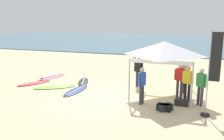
{
  "coord_description": "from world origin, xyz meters",
  "views": [
    {
      "loc": [
        3.93,
        -10.72,
        3.81
      ],
      "look_at": [
        -0.41,
        1.92,
        1.0
      ],
      "focal_mm": 38.8,
      "sensor_mm": 36.0,
      "label": 1
    }
  ],
  "objects": [
    {
      "name": "surfboard_pink",
      "position": [
        -4.98,
        2.87,
        0.04
      ],
      "size": [
        1.17,
        2.27,
        0.19
      ],
      "color": "pink",
      "rests_on": "ground"
    },
    {
      "name": "canopy_tent",
      "position": [
        2.53,
        1.32,
        2.39
      ],
      "size": [
        2.92,
        2.92,
        2.75
      ],
      "color": "#B7B7BC",
      "rests_on": "ground"
    },
    {
      "name": "gear_bag_on_sand",
      "position": [
        2.87,
        -0.8,
        0.14
      ],
      "size": [
        0.64,
        0.41,
        0.28
      ],
      "primitive_type": "cube",
      "rotation": [
        0.0,
        0.0,
        2.99
      ],
      "color": "black",
      "rests_on": "ground"
    },
    {
      "name": "person_black",
      "position": [
        0.98,
        2.52,
        0.99
      ],
      "size": [
        0.54,
        0.3,
        1.71
      ],
      "color": "#2D2D33",
      "rests_on": "ground"
    },
    {
      "name": "person_yellow",
      "position": [
        3.72,
        0.72,
        0.99
      ],
      "size": [
        0.51,
        0.35,
        1.71
      ],
      "color": "black",
      "rests_on": "ground"
    },
    {
      "name": "sea",
      "position": [
        0.0,
        32.38,
        0.05
      ],
      "size": [
        80.0,
        36.0,
        0.1
      ],
      "primitive_type": "cube",
      "color": "teal",
      "rests_on": "ground"
    },
    {
      "name": "surfboard_black",
      "position": [
        -2.43,
        2.35,
        0.04
      ],
      "size": [
        1.25,
        2.18,
        0.19
      ],
      "color": "black",
      "rests_on": "ground"
    },
    {
      "name": "ground_plane",
      "position": [
        0.0,
        0.0,
        0.0
      ],
      "size": [
        80.0,
        80.0,
        0.0
      ],
      "primitive_type": "plane",
      "color": "beige"
    },
    {
      "name": "gear_bag_by_pole",
      "position": [
        2.91,
        -0.78,
        0.14
      ],
      "size": [
        0.66,
        0.64,
        0.28
      ],
      "primitive_type": "cube",
      "rotation": [
        0.0,
        0.0,
        0.73
      ],
      "color": "#232328",
      "rests_on": "ground"
    },
    {
      "name": "gear_bag_near_tent",
      "position": [
        3.53,
        0.09,
        0.14
      ],
      "size": [
        0.61,
        0.34,
        0.28
      ],
      "primitive_type": "cube",
      "rotation": [
        0.0,
        0.0,
        3.1
      ],
      "color": "#232328",
      "rests_on": "ground"
    },
    {
      "name": "person_grey",
      "position": [
        3.47,
        1.95,
        0.99
      ],
      "size": [
        0.4,
        0.43,
        1.71
      ],
      "color": "#383842",
      "rests_on": "ground"
    },
    {
      "name": "surfboard_red",
      "position": [
        -5.1,
        1.1,
        0.04
      ],
      "size": [
        1.49,
        2.11,
        0.19
      ],
      "color": "red",
      "rests_on": "ground"
    },
    {
      "name": "banner_flag",
      "position": [
        4.61,
        -0.85,
        1.57
      ],
      "size": [
        0.6,
        0.36,
        3.4
      ],
      "color": "#99999E",
      "rests_on": "ground"
    },
    {
      "name": "surfboard_navy",
      "position": [
        -2.0,
        0.53,
        0.04
      ],
      "size": [
        0.72,
        2.36,
        0.19
      ],
      "color": "navy",
      "rests_on": "ground"
    },
    {
      "name": "person_red",
      "position": [
        3.34,
        1.2,
        0.99
      ],
      "size": [
        0.55,
        0.26,
        1.71
      ],
      "color": "#383842",
      "rests_on": "ground"
    },
    {
      "name": "surfboard_lime",
      "position": [
        -3.43,
        0.75,
        0.04
      ],
      "size": [
        2.29,
        1.87,
        0.19
      ],
      "color": "#7AD12D",
      "rests_on": "ground"
    },
    {
      "name": "person_blue",
      "position": [
        1.78,
        -0.32,
        0.99
      ],
      "size": [
        0.32,
        0.53,
        1.71
      ],
      "color": "#383842",
      "rests_on": "ground"
    },
    {
      "name": "person_green",
      "position": [
        4.3,
        0.36,
        0.99
      ],
      "size": [
        0.44,
        0.4,
        1.71
      ],
      "color": "#383842",
      "rests_on": "ground"
    }
  ]
}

